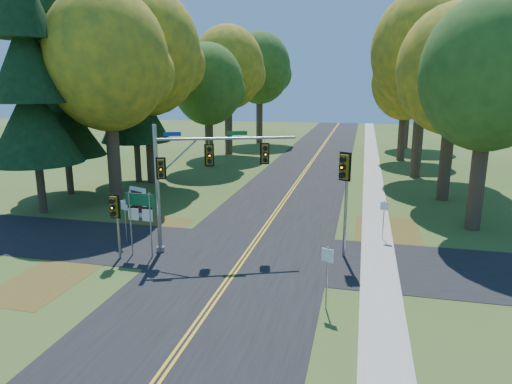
% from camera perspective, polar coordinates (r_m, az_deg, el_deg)
% --- Properties ---
extents(ground, '(160.00, 160.00, 0.00)m').
position_cam_1_polar(ground, '(20.61, -2.50, -9.62)').
color(ground, '#324C1B').
rests_on(ground, ground).
extents(road_main, '(8.00, 160.00, 0.02)m').
position_cam_1_polar(road_main, '(20.60, -2.50, -9.59)').
color(road_main, black).
rests_on(road_main, ground).
extents(road_cross, '(60.00, 6.00, 0.02)m').
position_cam_1_polar(road_cross, '(22.39, -1.10, -7.66)').
color(road_cross, black).
rests_on(road_cross, ground).
extents(centerline_left, '(0.10, 160.00, 0.01)m').
position_cam_1_polar(centerline_left, '(20.62, -2.78, -9.53)').
color(centerline_left, gold).
rests_on(centerline_left, road_main).
extents(centerline_right, '(0.10, 160.00, 0.01)m').
position_cam_1_polar(centerline_right, '(20.57, -2.23, -9.58)').
color(centerline_right, gold).
rests_on(centerline_right, road_main).
extents(sidewalk_east, '(1.60, 160.00, 0.06)m').
position_cam_1_polar(sidewalk_east, '(19.95, 15.23, -10.82)').
color(sidewalk_east, '#9E998E').
rests_on(sidewalk_east, ground).
extents(leaf_patch_w_near, '(4.00, 6.00, 0.00)m').
position_cam_1_polar(leaf_patch_w_near, '(26.39, -13.84, -4.76)').
color(leaf_patch_w_near, brown).
rests_on(leaf_patch_w_near, ground).
extents(leaf_patch_e, '(3.50, 8.00, 0.00)m').
position_cam_1_polar(leaf_patch_e, '(25.59, 16.21, -5.49)').
color(leaf_patch_e, brown).
rests_on(leaf_patch_e, ground).
extents(leaf_patch_w_far, '(3.00, 5.00, 0.00)m').
position_cam_1_polar(leaf_patch_w_far, '(21.42, -24.89, -9.98)').
color(leaf_patch_w_far, brown).
rests_on(leaf_patch_w_far, ground).
extents(tree_w_a, '(8.00, 8.00, 14.15)m').
position_cam_1_polar(tree_w_a, '(32.13, -17.97, 15.32)').
color(tree_w_a, '#38281C').
rests_on(tree_w_a, ground).
extents(tree_e_a, '(7.20, 7.20, 12.73)m').
position_cam_1_polar(tree_e_a, '(27.75, 27.26, 12.95)').
color(tree_e_a, '#38281C').
rests_on(tree_e_a, ground).
extents(tree_w_b, '(8.60, 8.60, 15.38)m').
position_cam_1_polar(tree_w_b, '(38.53, -13.38, 16.48)').
color(tree_w_b, '#38281C').
rests_on(tree_w_b, ground).
extents(tree_e_b, '(7.60, 7.60, 13.33)m').
position_cam_1_polar(tree_e_b, '(34.31, 23.65, 13.72)').
color(tree_e_b, '#38281C').
rests_on(tree_e_b, ground).
extents(tree_w_c, '(6.80, 6.80, 11.91)m').
position_cam_1_polar(tree_w_c, '(45.19, -5.93, 13.18)').
color(tree_w_c, '#38281C').
rests_on(tree_w_c, ground).
extents(tree_e_c, '(8.80, 8.80, 15.79)m').
position_cam_1_polar(tree_e_c, '(42.27, 20.43, 16.12)').
color(tree_e_c, '#38281C').
rests_on(tree_e_c, ground).
extents(tree_w_d, '(8.20, 8.20, 14.56)m').
position_cam_1_polar(tree_w_d, '(53.69, -3.44, 15.20)').
color(tree_w_d, '#38281C').
rests_on(tree_w_d, ground).
extents(tree_e_d, '(7.00, 7.00, 12.32)m').
position_cam_1_polar(tree_e_d, '(51.27, 18.30, 12.94)').
color(tree_e_d, '#38281C').
rests_on(tree_e_d, ground).
extents(tree_w_e, '(8.40, 8.40, 14.97)m').
position_cam_1_polar(tree_w_e, '(63.94, 0.53, 15.19)').
color(tree_w_e, '#38281C').
rests_on(tree_w_e, ground).
extents(tree_e_e, '(7.80, 7.80, 13.74)m').
position_cam_1_polar(tree_e_e, '(62.05, 18.70, 13.75)').
color(tree_e_e, '#38281C').
rests_on(tree_e_e, ground).
extents(pine_a, '(5.60, 5.60, 19.48)m').
position_cam_1_polar(pine_a, '(31.27, -26.68, 14.09)').
color(pine_a, '#38281C').
rests_on(pine_a, ground).
extents(pine_b, '(5.60, 5.60, 17.31)m').
position_cam_1_polar(pine_b, '(36.13, -23.26, 12.51)').
color(pine_b, '#38281C').
rests_on(pine_b, ground).
extents(pine_c, '(5.60, 5.60, 20.56)m').
position_cam_1_polar(pine_c, '(38.82, -15.27, 15.35)').
color(pine_c, '#38281C').
rests_on(pine_c, ground).
extents(traffic_mast, '(6.43, 2.84, 6.23)m').
position_cam_1_polar(traffic_mast, '(21.91, -7.91, 2.63)').
color(traffic_mast, gray).
rests_on(traffic_mast, ground).
extents(east_signal_pole, '(0.55, 0.67, 5.05)m').
position_cam_1_polar(east_signal_pole, '(21.21, 11.05, 1.66)').
color(east_signal_pole, gray).
rests_on(east_signal_pole, ground).
extents(ped_signal_pole, '(0.50, 0.58, 3.18)m').
position_cam_1_polar(ped_signal_pole, '(21.82, -17.20, -2.33)').
color(ped_signal_pole, gray).
rests_on(ped_signal_pole, ground).
extents(route_sign_cluster, '(1.48, 0.14, 3.16)m').
position_cam_1_polar(route_sign_cluster, '(22.05, -14.29, -2.35)').
color(route_sign_cluster, gray).
rests_on(route_sign_cluster, ground).
extents(info_kiosk, '(1.30, 0.71, 1.85)m').
position_cam_1_polar(info_kiosk, '(29.09, -14.52, -1.24)').
color(info_kiosk, white).
rests_on(info_kiosk, ground).
extents(reg_sign_e_north, '(0.41, 0.08, 2.13)m').
position_cam_1_polar(reg_sign_e_north, '(24.79, 15.70, -2.55)').
color(reg_sign_e_north, gray).
rests_on(reg_sign_e_north, ground).
extents(reg_sign_e_south, '(0.44, 0.20, 2.41)m').
position_cam_1_polar(reg_sign_e_south, '(16.78, 8.89, -9.20)').
color(reg_sign_e_south, gray).
rests_on(reg_sign_e_south, ground).
extents(reg_sign_w, '(0.44, 0.18, 2.36)m').
position_cam_1_polar(reg_sign_w, '(24.22, -16.08, -2.56)').
color(reg_sign_w, gray).
rests_on(reg_sign_w, ground).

